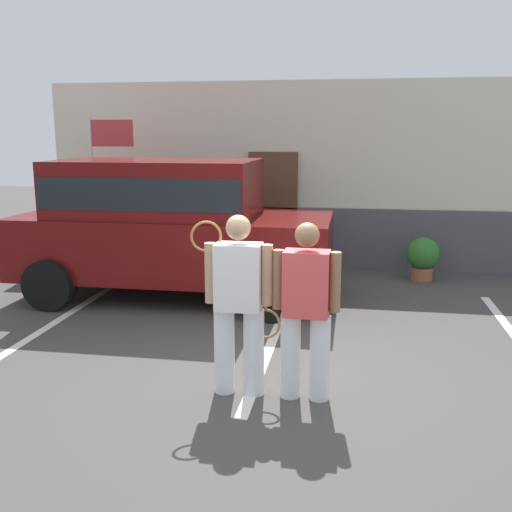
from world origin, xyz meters
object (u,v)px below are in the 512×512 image
(parked_suv, at_px, (168,222))
(flag_pole, at_px, (103,165))
(tennis_player_woman, at_px, (305,310))
(tennis_player_man, at_px, (238,302))
(potted_plant_by_porch, at_px, (423,256))

(parked_suv, relative_size, flag_pole, 1.70)
(parked_suv, relative_size, tennis_player_woman, 2.77)
(parked_suv, relative_size, tennis_player_man, 2.69)
(tennis_player_man, distance_m, flag_pole, 5.75)
(tennis_player_woman, height_order, potted_plant_by_porch, tennis_player_woman)
(parked_suv, height_order, tennis_player_woman, parked_suv)
(potted_plant_by_porch, relative_size, flag_pole, 0.27)
(parked_suv, bearing_deg, tennis_player_woman, -53.87)
(tennis_player_woman, bearing_deg, parked_suv, -51.95)
(potted_plant_by_porch, bearing_deg, tennis_player_man, -114.50)
(tennis_player_woman, height_order, flag_pole, flag_pole)
(parked_suv, height_order, tennis_player_man, parked_suv)
(parked_suv, distance_m, flag_pole, 2.29)
(tennis_player_man, bearing_deg, flag_pole, -54.58)
(tennis_player_man, relative_size, tennis_player_woman, 1.03)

